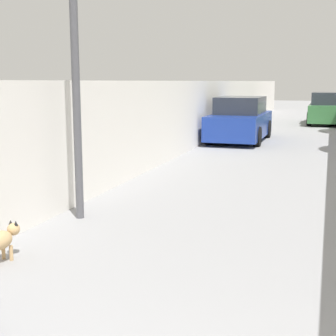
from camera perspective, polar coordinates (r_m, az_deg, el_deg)
name	(u,v)px	position (r m, az deg, el deg)	size (l,w,h in m)	color
ground_plane	(275,150)	(15.34, 12.36, 2.09)	(80.00, 80.00, 0.00)	gray
wall_left	(175,118)	(13.79, 0.86, 5.81)	(48.00, 0.30, 2.08)	silver
lamp_post	(74,26)	(7.44, -10.91, 15.99)	(0.36, 0.36, 4.15)	#4C4C51
dog	(2,239)	(6.00, -18.85, -7.88)	(2.09, 0.96, 1.06)	tan
car_near	(240,121)	(17.36, 8.43, 5.50)	(4.28, 1.80, 1.54)	navy
car_far	(328,109)	(25.25, 18.12, 6.52)	(4.16, 1.80, 1.54)	#336B38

